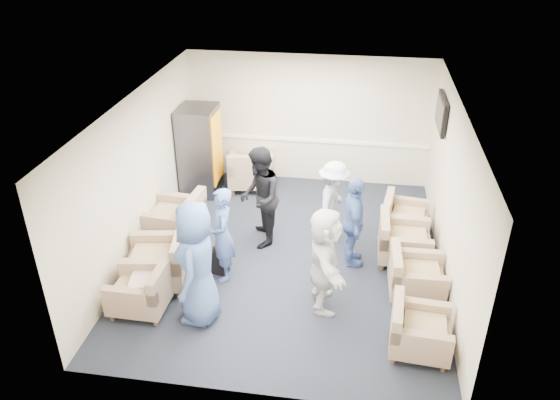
# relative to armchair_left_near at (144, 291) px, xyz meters

# --- Properties ---
(floor) EXTENTS (6.00, 6.00, 0.00)m
(floor) POSITION_rel_armchair_left_near_xyz_m (1.90, 1.67, -0.32)
(floor) COLOR black
(floor) RESTS_ON ground
(ceiling) EXTENTS (6.00, 6.00, 0.00)m
(ceiling) POSITION_rel_armchair_left_near_xyz_m (1.90, 1.67, 2.38)
(ceiling) COLOR silver
(ceiling) RESTS_ON back_wall
(back_wall) EXTENTS (5.00, 0.02, 2.70)m
(back_wall) POSITION_rel_armchair_left_near_xyz_m (1.90, 4.67, 1.03)
(back_wall) COLOR beige
(back_wall) RESTS_ON floor
(front_wall) EXTENTS (5.00, 0.02, 2.70)m
(front_wall) POSITION_rel_armchair_left_near_xyz_m (1.90, -1.33, 1.03)
(front_wall) COLOR beige
(front_wall) RESTS_ON floor
(left_wall) EXTENTS (0.02, 6.00, 2.70)m
(left_wall) POSITION_rel_armchair_left_near_xyz_m (-0.60, 1.67, 1.03)
(left_wall) COLOR beige
(left_wall) RESTS_ON floor
(right_wall) EXTENTS (0.02, 6.00, 2.70)m
(right_wall) POSITION_rel_armchair_left_near_xyz_m (4.40, 1.67, 1.03)
(right_wall) COLOR beige
(right_wall) RESTS_ON floor
(chair_rail) EXTENTS (4.98, 0.04, 0.06)m
(chair_rail) POSITION_rel_armchair_left_near_xyz_m (1.90, 4.65, 0.58)
(chair_rail) COLOR white
(chair_rail) RESTS_ON back_wall
(tv) EXTENTS (0.10, 1.00, 0.58)m
(tv) POSITION_rel_armchair_left_near_xyz_m (4.34, 3.47, 1.73)
(tv) COLOR black
(tv) RESTS_ON right_wall
(armchair_left_near) EXTENTS (0.81, 0.81, 0.64)m
(armchair_left_near) POSITION_rel_armchair_left_near_xyz_m (0.00, 0.00, 0.00)
(armchair_left_near) COLOR #987B62
(armchair_left_near) RESTS_ON floor
(armchair_left_mid) EXTENTS (1.06, 1.06, 0.74)m
(armchair_left_mid) POSITION_rel_armchair_left_near_xyz_m (0.03, 0.65, 0.05)
(armchair_left_mid) COLOR #987B62
(armchair_left_mid) RESTS_ON floor
(armchair_left_far) EXTENTS (1.02, 1.02, 0.75)m
(armchair_left_far) POSITION_rel_armchair_left_near_xyz_m (-0.12, 1.89, 0.05)
(armchair_left_far) COLOR #987B62
(armchair_left_far) RESTS_ON floor
(armchair_right_near) EXTENTS (0.83, 0.83, 0.62)m
(armchair_right_near) POSITION_rel_armchair_left_near_xyz_m (3.87, -0.26, -0.01)
(armchair_right_near) COLOR #987B62
(armchair_right_near) RESTS_ON floor
(armchair_right_midnear) EXTENTS (0.83, 0.83, 0.64)m
(armchair_right_midnear) POSITION_rel_armchair_left_near_xyz_m (3.89, 0.93, 0.00)
(armchair_right_midnear) COLOR #987B62
(armchair_right_midnear) RESTS_ON floor
(armchair_right_midfar) EXTENTS (0.84, 0.84, 0.68)m
(armchair_right_midfar) POSITION_rel_armchair_left_near_xyz_m (3.75, 1.86, 0.02)
(armchair_right_midfar) COLOR #987B62
(armchair_right_midfar) RESTS_ON floor
(armchair_right_far) EXTENTS (0.88, 0.88, 0.62)m
(armchair_right_far) POSITION_rel_armchair_left_near_xyz_m (3.81, 2.69, -0.01)
(armchair_right_far) COLOR #987B62
(armchair_right_far) RESTS_ON floor
(armchair_corner) EXTENTS (1.05, 1.05, 0.74)m
(armchair_corner) POSITION_rel_armchair_left_near_xyz_m (0.78, 4.06, 0.05)
(armchair_corner) COLOR #987B62
(armchair_corner) RESTS_ON floor
(vending_machine) EXTENTS (0.73, 0.85, 1.80)m
(vending_machine) POSITION_rel_armchair_left_near_xyz_m (-0.19, 3.79, 0.58)
(vending_machine) COLOR #494950
(vending_machine) RESTS_ON floor
(backpack) EXTENTS (0.33, 0.27, 0.49)m
(backpack) POSITION_rel_armchair_left_near_xyz_m (0.85, 1.05, -0.07)
(backpack) COLOR black
(backpack) RESTS_ON floor
(pillow) EXTENTS (0.40, 0.49, 0.13)m
(pillow) POSITION_rel_armchair_left_near_xyz_m (-0.01, 0.00, 0.17)
(pillow) COLOR beige
(pillow) RESTS_ON armchair_left_near
(person_front_left) EXTENTS (0.60, 0.92, 1.87)m
(person_front_left) POSITION_rel_armchair_left_near_xyz_m (0.86, -0.04, 0.61)
(person_front_left) COLOR #4461A3
(person_front_left) RESTS_ON floor
(person_mid_left) EXTENTS (0.53, 0.66, 1.56)m
(person_mid_left) POSITION_rel_armchair_left_near_xyz_m (0.96, 0.95, 0.46)
(person_mid_left) COLOR #4461A3
(person_mid_left) RESTS_ON floor
(person_back_left) EXTENTS (0.82, 0.97, 1.78)m
(person_back_left) POSITION_rel_armchair_left_near_xyz_m (1.35, 2.03, 0.57)
(person_back_left) COLOR black
(person_back_left) RESTS_ON floor
(person_back_right) EXTENTS (0.68, 1.03, 1.49)m
(person_back_right) POSITION_rel_armchair_left_near_xyz_m (2.58, 2.32, 0.43)
(person_back_right) COLOR white
(person_back_right) RESTS_ON floor
(person_mid_right) EXTENTS (0.52, 0.96, 1.56)m
(person_mid_right) POSITION_rel_armchair_left_near_xyz_m (2.95, 1.64, 0.46)
(person_mid_right) COLOR #4461A3
(person_mid_right) RESTS_ON floor
(person_front_right) EXTENTS (0.71, 1.57, 1.63)m
(person_front_right) POSITION_rel_armchair_left_near_xyz_m (2.58, 0.48, 0.49)
(person_front_right) COLOR silver
(person_front_right) RESTS_ON floor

